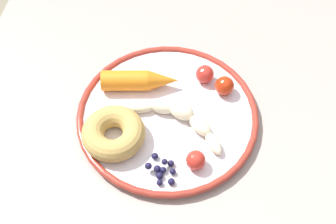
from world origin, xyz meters
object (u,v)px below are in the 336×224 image
(plate, at_px, (168,113))
(tomato_near, at_px, (205,74))
(banana, at_px, (180,117))
(donut, at_px, (113,133))
(blueberry_pile, at_px, (161,170))
(dining_table, at_px, (180,149))
(carrot_orange, at_px, (140,81))
(tomato_mid, at_px, (196,160))
(tomato_far, at_px, (224,86))

(plate, relative_size, tomato_near, 9.56)
(banana, height_order, donut, donut)
(banana, bearing_deg, blueberry_pile, 170.09)
(dining_table, xyz_separation_m, carrot_orange, (0.05, 0.08, 0.13))
(tomato_mid, bearing_deg, donut, 77.82)
(blueberry_pile, height_order, tomato_near, tomato_near)
(carrot_orange, bearing_deg, banana, -129.09)
(dining_table, relative_size, tomato_mid, 31.21)
(plate, distance_m, donut, 0.11)
(dining_table, relative_size, blueberry_pile, 17.75)
(tomato_near, bearing_deg, tomato_far, -121.00)
(tomato_mid, distance_m, tomato_far, 0.16)
(carrot_orange, xyz_separation_m, tomato_near, (0.03, -0.11, -0.00))
(dining_table, xyz_separation_m, plate, (0.00, 0.02, 0.11))
(dining_table, distance_m, banana, 0.13)
(tomato_near, relative_size, tomato_mid, 1.04)
(donut, distance_m, tomato_mid, 0.14)
(dining_table, bearing_deg, donut, 120.71)
(tomato_near, bearing_deg, plate, 145.05)
(dining_table, distance_m, plate, 0.11)
(banana, relative_size, carrot_orange, 1.25)
(dining_table, xyz_separation_m, tomato_far, (0.06, -0.07, 0.13))
(blueberry_pile, distance_m, tomato_mid, 0.06)
(tomato_mid, bearing_deg, tomato_far, -12.90)
(dining_table, height_order, carrot_orange, carrot_orange)
(plate, xyz_separation_m, tomato_mid, (-0.10, -0.06, 0.02))
(donut, distance_m, tomato_far, 0.22)
(donut, bearing_deg, plate, -50.48)
(plate, height_order, donut, donut)
(tomato_mid, bearing_deg, blueberry_pile, 110.53)
(banana, relative_size, donut, 1.68)
(dining_table, bearing_deg, tomato_mid, -159.92)
(banana, distance_m, tomato_far, 0.10)
(banana, bearing_deg, carrot_orange, 50.91)
(blueberry_pile, height_order, tomato_mid, tomato_mid)
(carrot_orange, xyz_separation_m, blueberry_pile, (-0.17, -0.06, -0.01))
(donut, distance_m, blueberry_pile, 0.10)
(carrot_orange, height_order, tomato_near, carrot_orange)
(blueberry_pile, bearing_deg, tomato_mid, -69.47)
(dining_table, bearing_deg, tomato_far, -47.84)
(carrot_orange, distance_m, tomato_near, 0.12)
(banana, height_order, tomato_far, tomato_far)
(plate, distance_m, tomato_far, 0.11)
(plate, height_order, blueberry_pile, blueberry_pile)
(carrot_orange, bearing_deg, dining_table, -123.39)
(donut, bearing_deg, dining_table, -59.29)
(plate, xyz_separation_m, blueberry_pile, (-0.12, -0.01, 0.01))
(dining_table, height_order, banana, banana)
(tomato_mid, relative_size, tomato_far, 0.93)
(tomato_far, bearing_deg, carrot_orange, 93.69)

